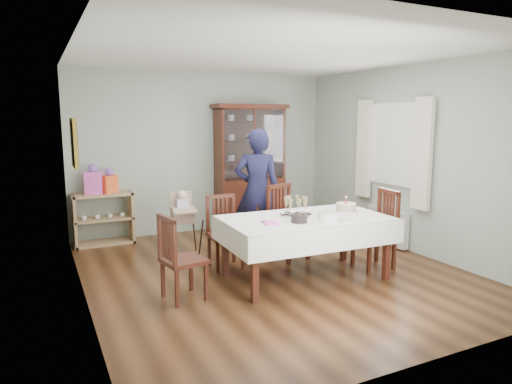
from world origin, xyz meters
TOP-DOWN VIEW (x-y plane):
  - floor at (0.00, 0.00)m, footprint 5.00×5.00m
  - room_shell at (0.00, 0.53)m, footprint 5.00×5.00m
  - dining_table at (0.23, -0.40)m, footprint 2.04×1.22m
  - china_cabinet at (0.75, 2.26)m, footprint 1.30×0.48m
  - sideboard at (-1.75, 2.28)m, footprint 0.90×0.38m
  - picture_frame at (-2.22, 0.80)m, footprint 0.04×0.48m
  - window at (2.22, 0.30)m, footprint 0.04×1.02m
  - curtain_left at (2.16, -0.32)m, footprint 0.07×0.30m
  - curtain_right at (2.16, 0.92)m, footprint 0.07×0.30m
  - radiator at (2.16, 0.30)m, footprint 0.10×0.80m
  - chair_far_left at (-0.48, 0.41)m, footprint 0.44×0.44m
  - chair_far_right at (0.45, 0.39)m, footprint 0.56×0.56m
  - chair_end_left at (-1.30, -0.39)m, footprint 0.48×0.48m
  - chair_end_right at (1.28, -0.44)m, footprint 0.50×0.50m
  - woman at (0.23, 0.91)m, footprint 0.77×0.66m
  - high_chair at (-0.83, 1.11)m, footprint 0.46×0.46m
  - champagne_tray at (0.17, -0.28)m, footprint 0.39×0.39m
  - birthday_cake at (0.88, -0.34)m, footprint 0.29×0.29m
  - plate_stack_dark at (0.03, -0.59)m, footprint 0.24×0.24m
  - plate_stack_white at (0.36, -0.68)m, footprint 0.25×0.25m
  - napkin_stack at (-0.31, -0.54)m, footprint 0.18×0.18m
  - cutlery at (-0.36, -0.45)m, footprint 0.11×0.16m
  - cake_knife at (0.50, -0.70)m, footprint 0.24×0.14m
  - gift_bag_pink at (-1.87, 2.26)m, footprint 0.28×0.22m
  - gift_bag_orange at (-1.63, 2.26)m, footprint 0.25×0.21m

SIDE VIEW (x-z plane):
  - floor at x=0.00m, z-range 0.00..0.00m
  - chair_end_left at x=-1.30m, z-range -0.19..0.74m
  - chair_far_left at x=-0.48m, z-range -0.19..0.75m
  - radiator at x=2.16m, z-range 0.02..0.57m
  - chair_end_right at x=1.28m, z-range -0.21..0.81m
  - chair_far_right at x=0.45m, z-range -0.21..0.82m
  - high_chair at x=-0.83m, z-range -0.10..0.84m
  - dining_table at x=0.23m, z-range 0.00..0.76m
  - sideboard at x=-1.75m, z-range 0.00..0.80m
  - cake_knife at x=0.50m, z-range 0.76..0.77m
  - cutlery at x=-0.36m, z-range 0.76..0.77m
  - napkin_stack at x=-0.31m, z-range 0.76..0.78m
  - plate_stack_dark at x=0.03m, z-range 0.76..0.85m
  - plate_stack_white at x=0.36m, z-range 0.76..0.86m
  - birthday_cake at x=0.88m, z-range 0.71..0.91m
  - champagne_tray at x=0.17m, z-range 0.71..0.95m
  - woman at x=0.23m, z-range 0.00..1.79m
  - gift_bag_orange at x=-1.63m, z-range 0.78..1.16m
  - gift_bag_pink at x=-1.87m, z-range 0.77..1.24m
  - china_cabinet at x=0.75m, z-range 0.04..2.21m
  - curtain_left at x=2.16m, z-range 0.67..2.23m
  - curtain_right at x=2.16m, z-range 0.67..2.23m
  - window at x=2.22m, z-range 0.94..2.16m
  - picture_frame at x=-2.22m, z-range 1.36..1.94m
  - room_shell at x=0.00m, z-range -0.80..4.20m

